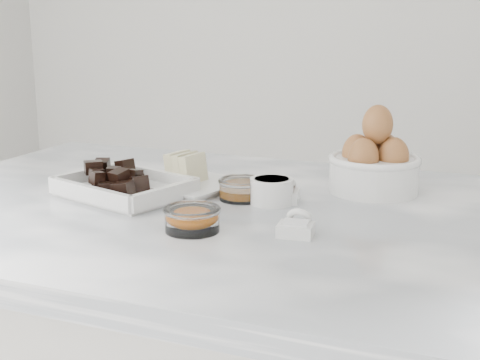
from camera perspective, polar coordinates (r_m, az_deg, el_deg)
name	(u,v)px	position (r m, az deg, el deg)	size (l,w,h in m)	color
marble_slab	(223,217)	(1.14, -1.50, -3.18)	(1.20, 0.80, 0.04)	white
chocolate_dish	(124,183)	(1.21, -9.86, -0.26)	(0.26, 0.23, 0.06)	white
butter_plate	(191,177)	(1.24, -4.24, 0.22)	(0.20, 0.20, 0.07)	white
sugar_ramekin	(272,190)	(1.14, 2.72, -0.84)	(0.07, 0.07, 0.04)	white
egg_bowl	(374,164)	(1.23, 11.40, 1.34)	(0.17, 0.17, 0.16)	white
honey_bowl	(242,189)	(1.17, 0.19, -0.75)	(0.08, 0.08, 0.04)	white
zest_bowl	(192,218)	(1.00, -4.10, -3.25)	(0.09, 0.09, 0.04)	white
vanilla_spoon	(283,192)	(1.16, 3.66, -1.06)	(0.07, 0.08, 0.04)	white
salt_spoon	(297,226)	(0.98, 4.85, -3.95)	(0.06, 0.07, 0.04)	white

